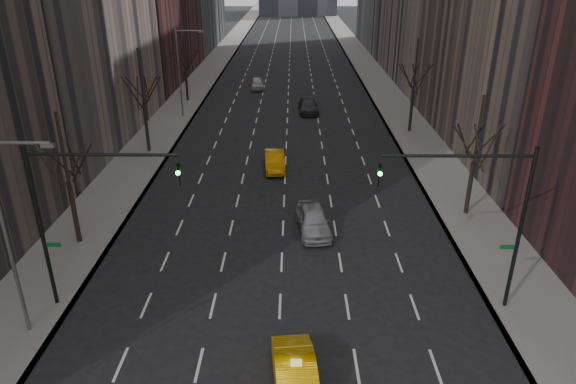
{
  "coord_description": "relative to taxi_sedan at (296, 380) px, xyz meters",
  "views": [
    {
      "loc": [
        0.59,
        -8.37,
        15.18
      ],
      "look_at": [
        0.33,
        17.7,
        3.5
      ],
      "focal_mm": 32.0,
      "sensor_mm": 36.0,
      "label": 1
    }
  ],
  "objects": [
    {
      "name": "traffic_mast_left",
      "position": [
        -9.86,
        5.58,
        4.74
      ],
      "size": [
        6.69,
        0.39,
        8.0
      ],
      "color": "black",
      "rests_on": "ground"
    },
    {
      "name": "streetlight_far",
      "position": [
        -11.59,
        38.59,
        4.87
      ],
      "size": [
        2.83,
        0.22,
        9.0
      ],
      "color": "slate",
      "rests_on": "ground"
    },
    {
      "name": "tree_rw_b",
      "position": [
        11.25,
        15.59,
        2.97
      ],
      "size": [
        3.36,
        3.5,
        7.82
      ],
      "color": "black",
      "rests_on": "ground"
    },
    {
      "name": "far_car_white",
      "position": [
        -4.84,
        52.24,
        -0.03
      ],
      "size": [
        2.02,
        4.36,
        1.45
      ],
      "primitive_type": "imported",
      "rotation": [
        0.0,
        0.0,
        0.07
      ],
      "color": "#B9B9B9",
      "rests_on": "ground"
    },
    {
      "name": "streetlight_near",
      "position": [
        -11.59,
        3.59,
        4.87
      ],
      "size": [
        2.83,
        0.22,
        9.0
      ],
      "color": "slate",
      "rests_on": "ground"
    },
    {
      "name": "sidewalk_left",
      "position": [
        -13.0,
        63.59,
        -0.67
      ],
      "size": [
        4.5,
        320.0,
        0.15
      ],
      "primitive_type": "cube",
      "color": "slate",
      "rests_on": "ground"
    },
    {
      "name": "traffic_mast_right",
      "position": [
        8.36,
        5.58,
        4.74
      ],
      "size": [
        6.69,
        0.39,
        8.0
      ],
      "color": "black",
      "rests_on": "ground"
    },
    {
      "name": "silver_sedan_ahead",
      "position": [
        1.12,
        13.18,
        0.03
      ],
      "size": [
        2.34,
        4.74,
        1.55
      ],
      "primitive_type": "imported",
      "rotation": [
        0.0,
        0.0,
        0.11
      ],
      "color": "#989BA0",
      "rests_on": "ground"
    },
    {
      "name": "taxi_sedan",
      "position": [
        0.0,
        0.0,
        0.0
      ],
      "size": [
        2.08,
        4.7,
        1.5
      ],
      "primitive_type": "imported",
      "rotation": [
        0.0,
        0.0,
        0.11
      ],
      "color": "#F5B205",
      "rests_on": "ground"
    },
    {
      "name": "tree_rw_c",
      "position": [
        11.25,
        33.59,
        3.29
      ],
      "size": [
        3.36,
        3.5,
        8.74
      ],
      "color": "black",
      "rests_on": "ground"
    },
    {
      "name": "tree_lw_d",
      "position": [
        -12.75,
        45.59,
        2.81
      ],
      "size": [
        3.36,
        3.5,
        7.36
      ],
      "color": "black",
      "rests_on": "ground"
    },
    {
      "name": "far_suv_grey",
      "position": [
        1.54,
        40.91,
        -0.01
      ],
      "size": [
        2.25,
        5.16,
        1.48
      ],
      "primitive_type": "imported",
      "rotation": [
        0.0,
        0.0,
        0.04
      ],
      "color": "#2E2E33",
      "rests_on": "ground"
    },
    {
      "name": "far_taxi",
      "position": [
        -1.6,
        23.6,
        -0.04
      ],
      "size": [
        1.84,
        4.43,
        1.43
      ],
      "primitive_type": "imported",
      "rotation": [
        0.0,
        0.0,
        0.08
      ],
      "color": "orange",
      "rests_on": "ground"
    },
    {
      "name": "sidewalk_right",
      "position": [
        11.5,
        63.59,
        -0.67
      ],
      "size": [
        4.5,
        320.0,
        0.15
      ],
      "primitive_type": "cube",
      "color": "slate",
      "rests_on": "ground"
    },
    {
      "name": "tree_lw_b",
      "position": [
        -12.75,
        11.59,
        2.97
      ],
      "size": [
        3.36,
        3.5,
        7.82
      ],
      "color": "black",
      "rests_on": "ground"
    },
    {
      "name": "tree_lw_c",
      "position": [
        -12.75,
        27.59,
        3.29
      ],
      "size": [
        3.36,
        3.5,
        8.74
      ],
      "color": "black",
      "rests_on": "ground"
    }
  ]
}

